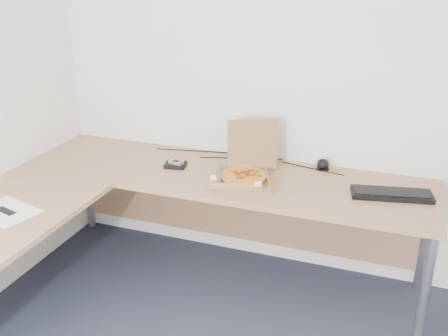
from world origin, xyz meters
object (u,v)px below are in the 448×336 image
at_px(desk, 142,199).
at_px(pizza_box, 244,173).
at_px(drinking_glass, 254,153).
at_px(keyboard, 392,194).
at_px(wallet, 175,165).

distance_m(desk, pizza_box, 0.62).
xyz_separation_m(drinking_glass, keyboard, (0.85, -0.22, -0.05)).
height_order(pizza_box, drinking_glass, pizza_box).
bearing_deg(pizza_box, desk, -160.97).
distance_m(keyboard, wallet, 1.30).
relative_size(desk, pizza_box, 7.02).
xyz_separation_m(desk, drinking_glass, (0.45, 0.66, 0.10)).
bearing_deg(drinking_glass, wallet, -152.44).
relative_size(drinking_glass, wallet, 1.03).
bearing_deg(wallet, drinking_glass, 15.61).
bearing_deg(wallet, desk, -102.54).
relative_size(desk, wallet, 19.45).
distance_m(drinking_glass, wallet, 0.50).
bearing_deg(drinking_glass, pizza_box, -85.28).
bearing_deg(keyboard, pizza_box, 171.61).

